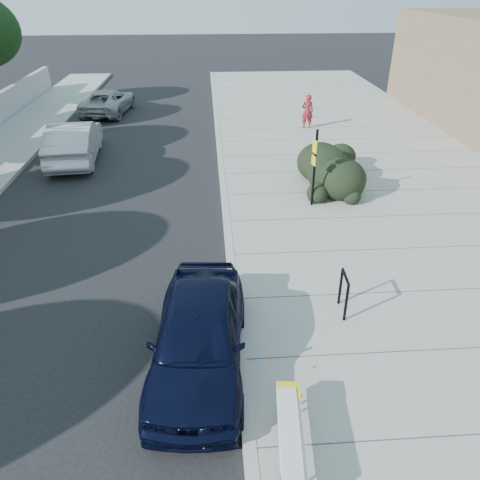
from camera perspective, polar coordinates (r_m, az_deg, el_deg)
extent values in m
plane|color=black|center=(11.12, -0.66, -7.80)|extent=(120.00, 120.00, 0.00)
cube|color=gray|center=(16.52, 18.05, 4.16)|extent=(11.20, 50.00, 0.15)
cube|color=#9E9E99|center=(15.36, -1.79, 3.79)|extent=(0.22, 50.00, 0.17)
cylinder|color=gray|center=(8.48, 4.89, -19.68)|extent=(0.04, 0.04, 0.36)
cylinder|color=gray|center=(8.50, 6.69, -19.66)|extent=(0.04, 0.04, 0.36)
cylinder|color=gray|center=(7.90, 5.19, -22.90)|extent=(0.18, 1.44, 0.03)
cylinder|color=gray|center=(7.92, 7.16, -22.87)|extent=(0.18, 1.44, 0.03)
cube|color=#B2B2B2|center=(7.81, 6.23, -22.32)|extent=(0.57, 1.92, 0.20)
cube|color=yellow|center=(8.22, 5.92, -17.76)|extent=(0.42, 0.42, 0.02)
cylinder|color=black|center=(10.39, 12.83, -7.45)|extent=(0.06, 0.06, 0.94)
cylinder|color=black|center=(10.86, 12.16, -5.55)|extent=(0.06, 0.06, 0.94)
cylinder|color=black|center=(10.36, 12.76, -4.38)|extent=(0.10, 0.61, 0.06)
cube|color=black|center=(15.20, 9.06, 8.60)|extent=(0.07, 0.07, 2.53)
cube|color=yellow|center=(14.94, 9.10, 11.20)|extent=(0.08, 0.29, 0.41)
cube|color=yellow|center=(15.09, 8.97, 9.55)|extent=(0.08, 0.27, 0.31)
ellipsoid|color=black|center=(17.46, 11.28, 9.41)|extent=(2.51, 4.29, 1.53)
imported|color=black|center=(9.15, -5.05, -11.51)|extent=(2.11, 4.52, 1.50)
imported|color=#B2B2B7|center=(20.84, -19.56, 11.26)|extent=(2.15, 5.07, 1.63)
imported|color=#95979A|center=(28.28, -15.79, 15.96)|extent=(2.73, 4.92, 1.30)
imported|color=maroon|center=(24.04, 8.21, 15.27)|extent=(0.62, 0.42, 1.63)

